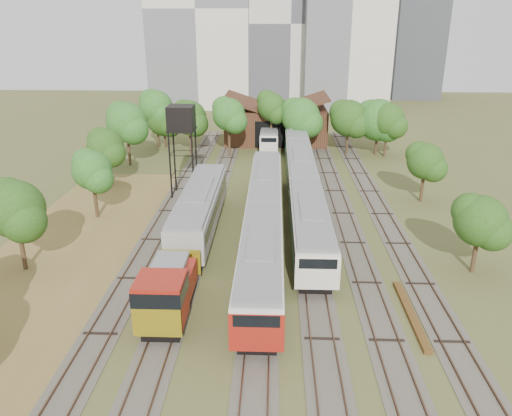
{
  "coord_description": "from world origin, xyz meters",
  "views": [
    {
      "loc": [
        -1.1,
        -23.14,
        18.64
      ],
      "look_at": [
        -2.76,
        19.7,
        2.5
      ],
      "focal_mm": 35.0,
      "sensor_mm": 36.0,
      "label": 1
    }
  ],
  "objects_px": {
    "railcar_red_set": "(264,219)",
    "water_tower": "(181,120)",
    "railcar_green_set": "(301,170)",
    "shunter_locomotive": "(167,294)"
  },
  "relations": [
    {
      "from": "railcar_green_set",
      "to": "water_tower",
      "type": "height_order",
      "value": "water_tower"
    },
    {
      "from": "railcar_green_set",
      "to": "shunter_locomotive",
      "type": "height_order",
      "value": "railcar_green_set"
    },
    {
      "from": "railcar_red_set",
      "to": "water_tower",
      "type": "distance_m",
      "value": 16.8
    },
    {
      "from": "railcar_green_set",
      "to": "water_tower",
      "type": "distance_m",
      "value": 15.16
    },
    {
      "from": "railcar_green_set",
      "to": "water_tower",
      "type": "bearing_deg",
      "value": -165.26
    },
    {
      "from": "railcar_red_set",
      "to": "water_tower",
      "type": "height_order",
      "value": "water_tower"
    },
    {
      "from": "railcar_green_set",
      "to": "shunter_locomotive",
      "type": "bearing_deg",
      "value": -109.16
    },
    {
      "from": "shunter_locomotive",
      "to": "water_tower",
      "type": "distance_m",
      "value": 26.33
    },
    {
      "from": "railcar_red_set",
      "to": "shunter_locomotive",
      "type": "bearing_deg",
      "value": -115.06
    },
    {
      "from": "railcar_red_set",
      "to": "shunter_locomotive",
      "type": "relative_size",
      "value": 4.27
    }
  ]
}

